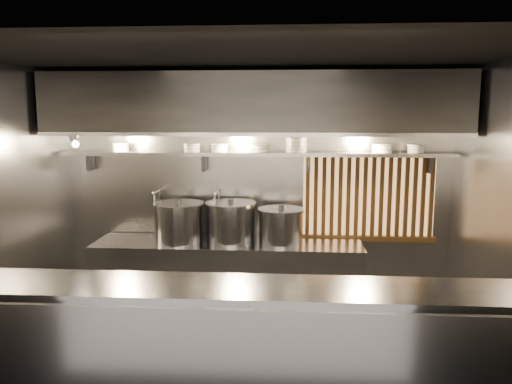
# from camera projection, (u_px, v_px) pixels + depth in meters

# --- Properties ---
(floor) EXTENTS (4.50, 4.50, 0.00)m
(floor) POSITION_uv_depth(u_px,v_px,m) (246.00, 368.00, 4.62)
(floor) COLOR black
(floor) RESTS_ON ground
(ceiling) EXTENTS (4.50, 4.50, 0.00)m
(ceiling) POSITION_uv_depth(u_px,v_px,m) (245.00, 57.00, 4.19)
(ceiling) COLOR black
(ceiling) RESTS_ON wall_back
(wall_back) EXTENTS (4.50, 0.00, 4.50)m
(wall_back) POSITION_uv_depth(u_px,v_px,m) (257.00, 193.00, 5.88)
(wall_back) COLOR gray
(wall_back) RESTS_ON floor
(wall_left) EXTENTS (0.00, 3.00, 3.00)m
(wall_left) POSITION_uv_depth(u_px,v_px,m) (0.00, 216.00, 4.55)
(wall_left) COLOR gray
(wall_left) RESTS_ON floor
(wall_right) EXTENTS (0.00, 3.00, 3.00)m
(wall_right) POSITION_uv_depth(u_px,v_px,m) (508.00, 223.00, 4.25)
(wall_right) COLOR gray
(wall_right) RESTS_ON floor
(serving_counter) EXTENTS (4.50, 0.56, 1.13)m
(serving_counter) POSITION_uv_depth(u_px,v_px,m) (234.00, 361.00, 3.59)
(serving_counter) COLOR #9E9EA4
(serving_counter) RESTS_ON floor
(cooking_bench) EXTENTS (3.00, 0.70, 0.90)m
(cooking_bench) POSITION_uv_depth(u_px,v_px,m) (228.00, 280.00, 5.68)
(cooking_bench) COLOR #9E9EA4
(cooking_bench) RESTS_ON floor
(bowl_shelf) EXTENTS (4.40, 0.34, 0.04)m
(bowl_shelf) POSITION_uv_depth(u_px,v_px,m) (256.00, 154.00, 5.63)
(bowl_shelf) COLOR #9E9EA4
(bowl_shelf) RESTS_ON wall_back
(exhaust_hood) EXTENTS (4.40, 0.81, 0.65)m
(exhaust_hood) POSITION_uv_depth(u_px,v_px,m) (254.00, 105.00, 5.33)
(exhaust_hood) COLOR #2D2D30
(exhaust_hood) RESTS_ON ceiling
(wood_screen) EXTENTS (1.56, 0.09, 1.04)m
(wood_screen) POSITION_uv_depth(u_px,v_px,m) (369.00, 197.00, 5.75)
(wood_screen) COLOR #EEB16B
(wood_screen) RESTS_ON wall_back
(faucet_left) EXTENTS (0.04, 0.30, 0.50)m
(faucet_left) POSITION_uv_depth(u_px,v_px,m) (158.00, 202.00, 5.84)
(faucet_left) COLOR silver
(faucet_left) RESTS_ON wall_back
(faucet_right) EXTENTS (0.04, 0.30, 0.50)m
(faucet_right) POSITION_uv_depth(u_px,v_px,m) (217.00, 202.00, 5.79)
(faucet_right) COLOR silver
(faucet_right) RESTS_ON wall_back
(heat_lamp) EXTENTS (0.25, 0.35, 0.20)m
(heat_lamp) POSITION_uv_depth(u_px,v_px,m) (73.00, 139.00, 5.26)
(heat_lamp) COLOR #9E9EA4
(heat_lamp) RESTS_ON exhaust_hood
(pendant_bulb) EXTENTS (0.09, 0.09, 0.19)m
(pendant_bulb) POSITION_uv_depth(u_px,v_px,m) (246.00, 147.00, 5.50)
(pendant_bulb) COLOR #2D2D30
(pendant_bulb) RESTS_ON exhaust_hood
(stock_pot_left) EXTENTS (0.59, 0.59, 0.49)m
(stock_pot_left) POSITION_uv_depth(u_px,v_px,m) (179.00, 222.00, 5.58)
(stock_pot_left) COLOR #9E9EA4
(stock_pot_left) RESTS_ON cooking_bench
(stock_pot_mid) EXTENTS (0.65, 0.65, 0.49)m
(stock_pot_mid) POSITION_uv_depth(u_px,v_px,m) (231.00, 222.00, 5.59)
(stock_pot_mid) COLOR #9E9EA4
(stock_pot_mid) RESTS_ON cooking_bench
(stock_pot_right) EXTENTS (0.60, 0.60, 0.43)m
(stock_pot_right) POSITION_uv_depth(u_px,v_px,m) (281.00, 226.00, 5.52)
(stock_pot_right) COLOR #9E9EA4
(stock_pot_right) RESTS_ON cooking_bench
(bowl_stack_0) EXTENTS (0.20, 0.20, 0.09)m
(bowl_stack_0) POSITION_uv_depth(u_px,v_px,m) (121.00, 147.00, 5.72)
(bowl_stack_0) COLOR white
(bowl_stack_0) RESTS_ON bowl_shelf
(bowl_stack_1) EXTENTS (0.20, 0.20, 0.09)m
(bowl_stack_1) POSITION_uv_depth(u_px,v_px,m) (192.00, 148.00, 5.67)
(bowl_stack_1) COLOR white
(bowl_stack_1) RESTS_ON bowl_shelf
(bowl_stack_2) EXTENTS (0.21, 0.21, 0.09)m
(bowl_stack_2) POSITION_uv_depth(u_px,v_px,m) (219.00, 148.00, 5.65)
(bowl_stack_2) COLOR white
(bowl_stack_2) RESTS_ON bowl_shelf
(bowl_stack_3) EXTENTS (0.24, 0.24, 0.09)m
(bowl_stack_3) POSITION_uv_depth(u_px,v_px,m) (258.00, 148.00, 5.62)
(bowl_stack_3) COLOR white
(bowl_stack_3) RESTS_ON bowl_shelf
(bowl_stack_4) EXTENTS (0.24, 0.24, 0.17)m
(bowl_stack_4) POSITION_uv_depth(u_px,v_px,m) (296.00, 145.00, 5.58)
(bowl_stack_4) COLOR white
(bowl_stack_4) RESTS_ON bowl_shelf
(bowl_stack_5) EXTENTS (0.23, 0.23, 0.09)m
(bowl_stack_5) POSITION_uv_depth(u_px,v_px,m) (382.00, 148.00, 5.52)
(bowl_stack_5) COLOR white
(bowl_stack_5) RESTS_ON bowl_shelf
(bowl_stack_6) EXTENTS (0.20, 0.20, 0.09)m
(bowl_stack_6) POSITION_uv_depth(u_px,v_px,m) (416.00, 149.00, 5.50)
(bowl_stack_6) COLOR white
(bowl_stack_6) RESTS_ON bowl_shelf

